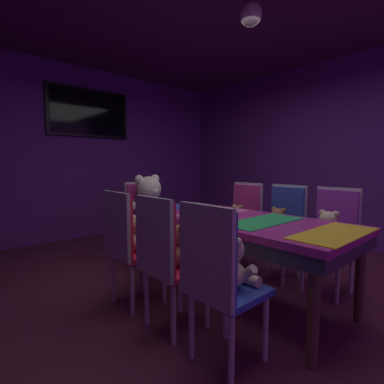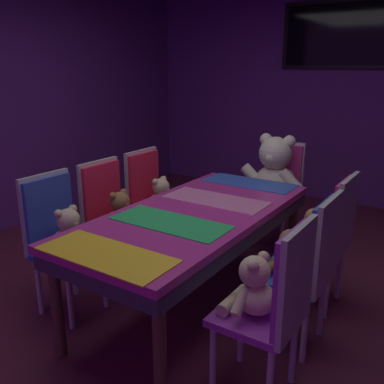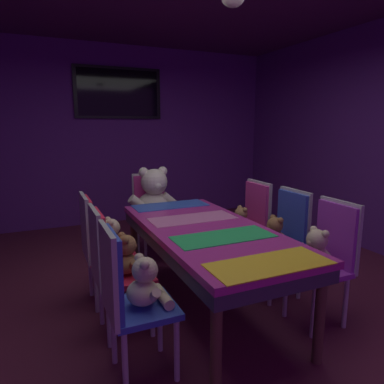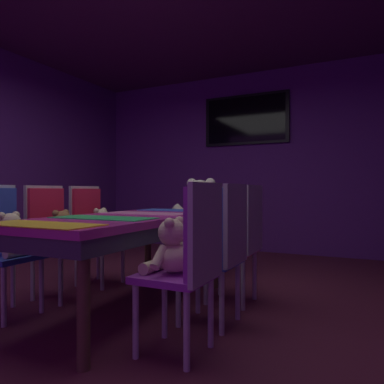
{
  "view_description": "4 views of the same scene",
  "coord_description": "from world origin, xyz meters",
  "px_view_note": "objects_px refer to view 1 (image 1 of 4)",
  "views": [
    {
      "loc": [
        -2.0,
        -1.64,
        1.2
      ],
      "look_at": [
        0.13,
        0.73,
        0.91
      ],
      "focal_mm": 27.23,
      "sensor_mm": 36.0,
      "label": 1
    },
    {
      "loc": [
        1.49,
        -2.29,
        1.68
      ],
      "look_at": [
        -0.23,
        0.31,
        0.76
      ],
      "focal_mm": 39.58,
      "sensor_mm": 36.0,
      "label": 2
    },
    {
      "loc": [
        -1.23,
        -2.47,
        1.56
      ],
      "look_at": [
        0.2,
        0.75,
        0.89
      ],
      "focal_mm": 32.66,
      "sensor_mm": 36.0,
      "label": 3
    },
    {
      "loc": [
        1.72,
        -2.36,
        0.94
      ],
      "look_at": [
        0.23,
        0.71,
        0.93
      ],
      "focal_mm": 33.99,
      "sensor_mm": 36.0,
      "label": 4
    }
  ],
  "objects_px": {
    "chair_left_0": "(215,271)",
    "teddy_left_2": "(140,236)",
    "teddy_left_0": "(231,265)",
    "chair_left_1": "(163,251)",
    "teddy_left_1": "(179,248)",
    "chair_right_1": "(285,221)",
    "teddy_right_2": "(236,218)",
    "throne_chair": "(142,212)",
    "wall_tv": "(89,113)",
    "chair_right_0": "(334,229)",
    "banquet_table": "(236,227)",
    "pendant_light": "(251,15)",
    "teddy_right_0": "(327,231)",
    "chair_right_2": "(244,215)",
    "teddy_right_1": "(277,224)",
    "chair_left_2": "(125,238)",
    "king_teddy_bear": "(149,204)"
  },
  "relations": [
    {
      "from": "chair_left_1",
      "to": "teddy_left_1",
      "type": "height_order",
      "value": "chair_left_1"
    },
    {
      "from": "teddy_left_2",
      "to": "chair_right_0",
      "type": "height_order",
      "value": "chair_right_0"
    },
    {
      "from": "king_teddy_bear",
      "to": "throne_chair",
      "type": "bearing_deg",
      "value": 180.0
    },
    {
      "from": "chair_left_1",
      "to": "chair_left_2",
      "type": "bearing_deg",
      "value": 90.68
    },
    {
      "from": "chair_right_2",
      "to": "chair_right_0",
      "type": "bearing_deg",
      "value": 91.88
    },
    {
      "from": "banquet_table",
      "to": "teddy_left_1",
      "type": "height_order",
      "value": "teddy_left_1"
    },
    {
      "from": "teddy_left_1",
      "to": "wall_tv",
      "type": "height_order",
      "value": "wall_tv"
    },
    {
      "from": "chair_left_1",
      "to": "teddy_right_0",
      "type": "relative_size",
      "value": 2.85
    },
    {
      "from": "teddy_right_2",
      "to": "throne_chair",
      "type": "relative_size",
      "value": 0.3
    },
    {
      "from": "chair_left_2",
      "to": "teddy_left_2",
      "type": "relative_size",
      "value": 3.04
    },
    {
      "from": "teddy_left_0",
      "to": "teddy_right_1",
      "type": "height_order",
      "value": "teddy_left_0"
    },
    {
      "from": "teddy_right_0",
      "to": "chair_right_0",
      "type": "bearing_deg",
      "value": -180.0
    },
    {
      "from": "chair_left_0",
      "to": "pendant_light",
      "type": "height_order",
      "value": "pendant_light"
    },
    {
      "from": "teddy_right_2",
      "to": "pendant_light",
      "type": "distance_m",
      "value": 2.08
    },
    {
      "from": "banquet_table",
      "to": "teddy_left_2",
      "type": "height_order",
      "value": "teddy_left_2"
    },
    {
      "from": "teddy_right_2",
      "to": "pendant_light",
      "type": "relative_size",
      "value": 1.45
    },
    {
      "from": "teddy_left_1",
      "to": "chair_right_0",
      "type": "distance_m",
      "value": 1.59
    },
    {
      "from": "teddy_left_1",
      "to": "throne_chair",
      "type": "bearing_deg",
      "value": 66.73
    },
    {
      "from": "chair_right_1",
      "to": "wall_tv",
      "type": "distance_m",
      "value": 3.52
    },
    {
      "from": "teddy_left_2",
      "to": "chair_right_0",
      "type": "relative_size",
      "value": 0.33
    },
    {
      "from": "chair_right_1",
      "to": "teddy_right_2",
      "type": "relative_size",
      "value": 3.39
    },
    {
      "from": "chair_left_2",
      "to": "teddy_left_2",
      "type": "xyz_separation_m",
      "value": [
        0.15,
        0.0,
        -0.01
      ]
    },
    {
      "from": "chair_left_1",
      "to": "chair_right_0",
      "type": "xyz_separation_m",
      "value": [
        1.65,
        -0.5,
        0.0
      ]
    },
    {
      "from": "teddy_right_1",
      "to": "chair_right_1",
      "type": "bearing_deg",
      "value": 180.0
    },
    {
      "from": "teddy_right_0",
      "to": "chair_right_2",
      "type": "xyz_separation_m",
      "value": [
        0.11,
        1.05,
        -0.0
      ]
    },
    {
      "from": "teddy_left_2",
      "to": "chair_left_0",
      "type": "bearing_deg",
      "value": -97.93
    },
    {
      "from": "teddy_left_0",
      "to": "teddy_right_1",
      "type": "xyz_separation_m",
      "value": [
        1.36,
        0.53,
        -0.01
      ]
    },
    {
      "from": "chair_right_2",
      "to": "chair_left_0",
      "type": "bearing_deg",
      "value": 33.1
    },
    {
      "from": "wall_tv",
      "to": "chair_left_1",
      "type": "bearing_deg",
      "value": -104.65
    },
    {
      "from": "teddy_left_1",
      "to": "chair_left_0",
      "type": "bearing_deg",
      "value": -106.52
    },
    {
      "from": "banquet_table",
      "to": "chair_left_0",
      "type": "bearing_deg",
      "value": -147.65
    },
    {
      "from": "banquet_table",
      "to": "king_teddy_bear",
      "type": "height_order",
      "value": "king_teddy_bear"
    },
    {
      "from": "teddy_left_0",
      "to": "king_teddy_bear",
      "type": "height_order",
      "value": "king_teddy_bear"
    },
    {
      "from": "chair_left_1",
      "to": "pendant_light",
      "type": "relative_size",
      "value": 4.92
    },
    {
      "from": "teddy_left_1",
      "to": "chair_right_1",
      "type": "xyz_separation_m",
      "value": [
        1.5,
        0.02,
        0.0
      ]
    },
    {
      "from": "chair_left_2",
      "to": "teddy_right_1",
      "type": "xyz_separation_m",
      "value": [
        1.51,
        -0.5,
        -0.01
      ]
    },
    {
      "from": "teddy_left_1",
      "to": "teddy_right_0",
      "type": "xyz_separation_m",
      "value": [
        1.36,
        -0.5,
        0.01
      ]
    },
    {
      "from": "teddy_left_2",
      "to": "pendant_light",
      "type": "bearing_deg",
      "value": -26.45
    },
    {
      "from": "teddy_right_2",
      "to": "throne_chair",
      "type": "distance_m",
      "value": 1.2
    },
    {
      "from": "teddy_left_0",
      "to": "teddy_right_2",
      "type": "distance_m",
      "value": 1.7
    },
    {
      "from": "chair_right_2",
      "to": "teddy_right_2",
      "type": "distance_m",
      "value": 0.14
    },
    {
      "from": "teddy_right_2",
      "to": "pendant_light",
      "type": "height_order",
      "value": "pendant_light"
    },
    {
      "from": "chair_left_2",
      "to": "throne_chair",
      "type": "height_order",
      "value": "same"
    },
    {
      "from": "banquet_table",
      "to": "teddy_right_1",
      "type": "distance_m",
      "value": 0.69
    },
    {
      "from": "chair_left_0",
      "to": "teddy_left_0",
      "type": "relative_size",
      "value": 2.89
    },
    {
      "from": "teddy_left_1",
      "to": "chair_right_1",
      "type": "bearing_deg",
      "value": 0.73
    },
    {
      "from": "chair_left_0",
      "to": "teddy_left_2",
      "type": "xyz_separation_m",
      "value": [
        0.14,
        1.03,
        -0.01
      ]
    },
    {
      "from": "chair_right_2",
      "to": "throne_chair",
      "type": "bearing_deg",
      "value": -51.42
    },
    {
      "from": "teddy_right_0",
      "to": "banquet_table",
      "type": "bearing_deg",
      "value": -36.57
    },
    {
      "from": "banquet_table",
      "to": "teddy_right_2",
      "type": "height_order",
      "value": "banquet_table"
    }
  ]
}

